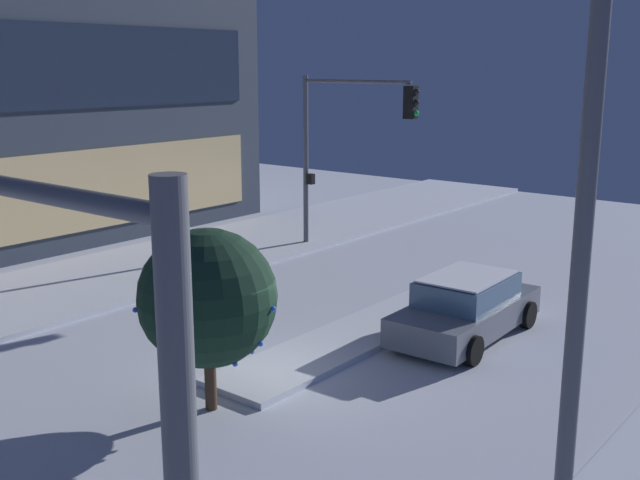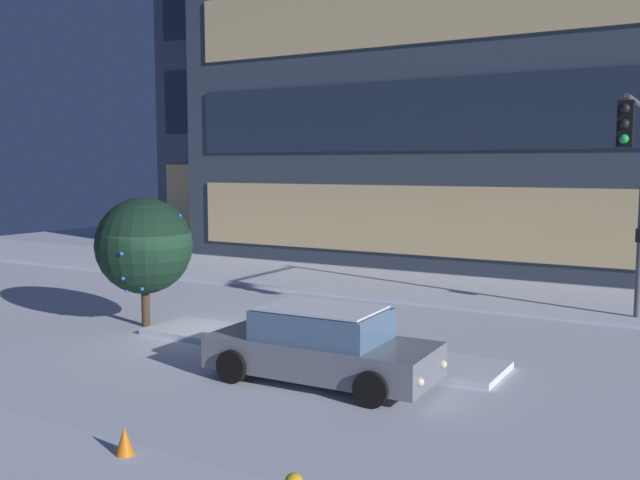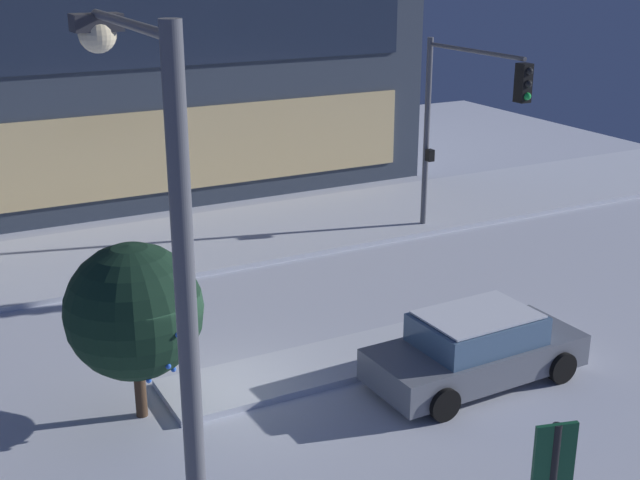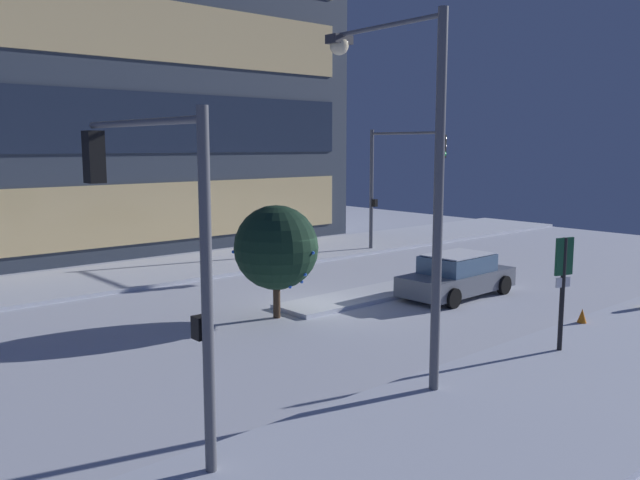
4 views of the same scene
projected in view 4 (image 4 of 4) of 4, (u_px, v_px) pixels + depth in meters
ground at (305, 311)px, 20.66m from camera, size 52.00×52.00×0.00m
curb_strip_near at (571, 387)px, 14.03m from camera, size 52.00×5.20×0.14m
curb_strip_far at (169, 269)px, 27.27m from camera, size 52.00×5.20×0.14m
median_strip at (387, 291)px, 23.25m from camera, size 9.00×1.80×0.14m
car_near at (457, 276)px, 22.66m from camera, size 4.67×2.17×1.49m
traffic_light_corner_far_right at (399, 169)px, 30.63m from camera, size 0.32×4.59×5.94m
traffic_light_corner_near_left at (152, 218)px, 11.00m from camera, size 0.32×4.39×5.77m
street_lamp_arched at (406, 148)px, 13.72m from camera, size 0.56×3.41×7.84m
parking_info_sign at (563, 280)px, 16.08m from camera, size 0.55×0.20×2.96m
decorated_tree_median at (276, 248)px, 19.61m from camera, size 2.54×2.54×3.43m
construction_cone at (582, 318)px, 18.81m from camera, size 0.36×0.36×0.55m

